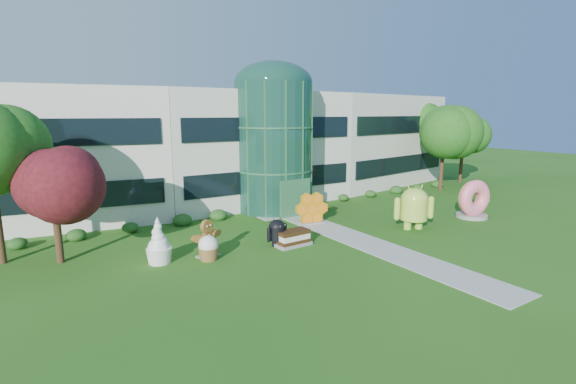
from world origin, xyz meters
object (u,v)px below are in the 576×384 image
donut (473,198)px  android_black (277,230)px  android_green (414,205)px  gingerbread (207,238)px

donut → android_black: bearing=-178.6°
android_green → gingerbread: size_ratio=1.47×
android_green → gingerbread: bearing=-166.9°
android_green → android_black: (-9.41, 1.89, -0.72)m
donut → android_green: bearing=-173.1°
android_green → donut: bearing=20.5°
android_green → donut: android_green is taller
android_green → donut: (6.06, -0.25, -0.20)m
android_green → donut: 6.07m
donut → gingerbread: bearing=-178.2°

